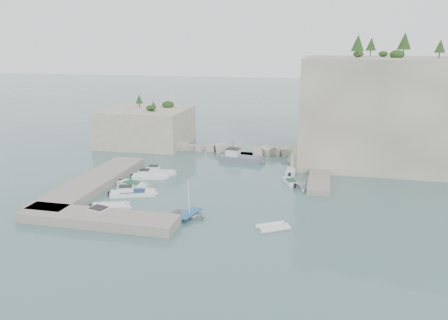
% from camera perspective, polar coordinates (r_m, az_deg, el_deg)
% --- Properties ---
extents(ground, '(400.00, 400.00, 0.00)m').
position_cam_1_polar(ground, '(57.98, -1.34, -4.37)').
color(ground, slate).
rests_on(ground, ground).
extents(cliff_east, '(26.00, 22.00, 17.00)m').
position_cam_1_polar(cliff_east, '(77.29, 19.96, 6.14)').
color(cliff_east, beige).
rests_on(cliff_east, ground).
extents(cliff_terrace, '(8.00, 10.00, 2.50)m').
position_cam_1_polar(cliff_terrace, '(73.21, 12.12, 0.46)').
color(cliff_terrace, beige).
rests_on(cliff_terrace, ground).
extents(outcrop_west, '(16.00, 14.00, 7.00)m').
position_cam_1_polar(outcrop_west, '(86.35, -10.17, 4.29)').
color(outcrop_west, beige).
rests_on(outcrop_west, ground).
extents(quay_west, '(5.00, 24.00, 1.10)m').
position_cam_1_polar(quay_west, '(63.15, -16.71, -2.85)').
color(quay_west, '#9E9689').
rests_on(quay_west, ground).
extents(quay_south, '(18.00, 4.00, 1.10)m').
position_cam_1_polar(quay_south, '(50.45, -16.14, -7.36)').
color(quay_south, '#9E9689').
rests_on(quay_south, ground).
extents(ledge_east, '(3.00, 16.00, 0.80)m').
position_cam_1_polar(ledge_east, '(65.73, 12.35, -2.00)').
color(ledge_east, '#9E9689').
rests_on(ledge_east, ground).
extents(breakwater, '(28.00, 3.00, 1.40)m').
position_cam_1_polar(breakwater, '(78.60, 1.92, 1.37)').
color(breakwater, beige).
rests_on(breakwater, ground).
extents(motorboat_a, '(5.65, 2.14, 1.40)m').
position_cam_1_polar(motorboat_a, '(66.99, -8.57, -1.84)').
color(motorboat_a, silver).
rests_on(motorboat_a, ground).
extents(motorboat_b, '(5.76, 3.09, 1.40)m').
position_cam_1_polar(motorboat_b, '(65.25, -9.68, -2.35)').
color(motorboat_b, white).
rests_on(motorboat_b, ground).
extents(motorboat_c, '(5.22, 3.47, 0.70)m').
position_cam_1_polar(motorboat_c, '(61.95, -11.86, -3.41)').
color(motorboat_c, silver).
rests_on(motorboat_c, ground).
extents(motorboat_d, '(6.62, 4.00, 1.40)m').
position_cam_1_polar(motorboat_d, '(58.46, -11.82, -4.53)').
color(motorboat_d, white).
rests_on(motorboat_d, ground).
extents(motorboat_e, '(5.16, 3.19, 0.70)m').
position_cam_1_polar(motorboat_e, '(54.42, -14.63, -6.20)').
color(motorboat_e, white).
rests_on(motorboat_e, ground).
extents(motorboat_f, '(6.90, 3.64, 1.40)m').
position_cam_1_polar(motorboat_f, '(51.40, -15.24, -7.53)').
color(motorboat_f, silver).
rests_on(motorboat_f, ground).
extents(rowboat, '(4.69, 3.81, 0.85)m').
position_cam_1_polar(rowboat, '(50.45, -4.55, -7.46)').
color(rowboat, silver).
rests_on(rowboat, ground).
extents(inflatable_dinghy, '(4.07, 3.47, 0.44)m').
position_cam_1_polar(inflatable_dinghy, '(47.66, 6.34, -8.90)').
color(inflatable_dinghy, white).
rests_on(inflatable_dinghy, ground).
extents(tender_east_a, '(3.46, 3.20, 1.51)m').
position_cam_1_polar(tender_east_a, '(60.55, 10.50, -3.77)').
color(tender_east_a, white).
rests_on(tender_east_a, ground).
extents(tender_east_b, '(2.69, 3.96, 0.70)m').
position_cam_1_polar(tender_east_b, '(62.36, 8.67, -3.13)').
color(tender_east_b, white).
rests_on(tender_east_b, ground).
extents(tender_east_c, '(1.51, 4.37, 0.70)m').
position_cam_1_polar(tender_east_c, '(67.62, 8.74, -1.69)').
color(tender_east_c, silver).
rests_on(tender_east_c, ground).
extents(tender_east_d, '(4.88, 1.92, 1.87)m').
position_cam_1_polar(tender_east_d, '(70.97, 10.06, -0.94)').
color(tender_east_d, white).
rests_on(tender_east_d, ground).
extents(work_boat, '(8.34, 3.46, 2.20)m').
position_cam_1_polar(work_boat, '(73.59, 2.27, -0.14)').
color(work_boat, slate).
rests_on(work_boat, ground).
extents(rowboat_mast, '(0.10, 0.10, 4.20)m').
position_cam_1_polar(rowboat_mast, '(49.54, -4.61, -4.76)').
color(rowboat_mast, white).
rests_on(rowboat_mast, rowboat).
extents(vegetation, '(53.48, 13.88, 13.40)m').
position_cam_1_polar(vegetation, '(77.49, 16.59, 13.45)').
color(vegetation, '#1E4219').
rests_on(vegetation, ground).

